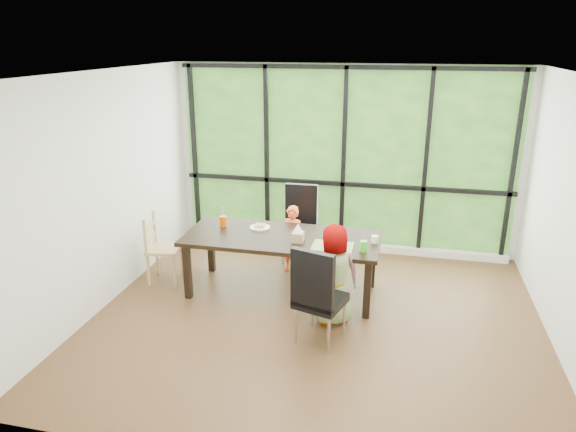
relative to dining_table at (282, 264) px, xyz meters
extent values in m
plane|color=black|center=(0.53, -0.56, -0.38)|extent=(5.00, 5.00, 0.00)
plane|color=silver|center=(0.53, 1.69, 0.98)|extent=(5.00, 0.00, 5.00)
cube|color=#25521F|center=(0.53, 1.67, 0.98)|extent=(4.80, 0.02, 2.65)
cube|color=silver|center=(0.53, 1.59, -0.33)|extent=(4.80, 0.12, 0.10)
cube|color=black|center=(0.00, 0.00, 0.00)|extent=(2.44, 1.18, 0.75)
cube|color=black|center=(0.01, 1.00, 0.17)|extent=(0.47, 0.47, 1.08)
cube|color=black|center=(0.64, -0.97, 0.17)|extent=(0.57, 0.57, 1.08)
cube|color=tan|center=(-1.56, -0.02, 0.08)|extent=(0.45, 0.47, 0.90)
imported|color=#FD5F2D|center=(0.00, 0.60, 0.10)|extent=(0.39, 0.32, 0.94)
imported|color=gray|center=(0.70, -0.56, 0.20)|extent=(0.66, 0.55, 1.15)
cube|color=tan|center=(0.65, -0.19, 0.38)|extent=(0.47, 0.34, 0.01)
cylinder|color=white|center=(-0.34, 0.22, 0.38)|extent=(0.26, 0.26, 0.02)
cylinder|color=white|center=(0.67, -0.20, 0.38)|extent=(0.24, 0.24, 0.02)
cylinder|color=#EB4900|center=(-0.81, 0.17, 0.44)|extent=(0.09, 0.09, 0.14)
cylinder|color=#47D432|center=(1.01, -0.26, 0.44)|extent=(0.08, 0.08, 0.13)
cylinder|color=white|center=(1.11, 0.04, 0.42)|extent=(0.08, 0.08, 0.08)
cube|color=tan|center=(0.23, -0.13, 0.43)|extent=(0.13, 0.13, 0.12)
cylinder|color=white|center=(-0.81, 0.17, 0.55)|extent=(0.01, 0.04, 0.20)
cylinder|color=pink|center=(1.01, -0.26, 0.54)|extent=(0.01, 0.04, 0.20)
cone|color=white|center=(0.23, -0.13, 0.55)|extent=(0.12, 0.12, 0.11)
camera|label=1|loc=(1.38, -5.70, 2.65)|focal=32.33mm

